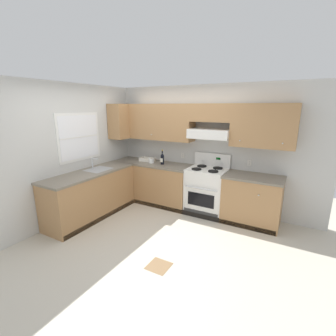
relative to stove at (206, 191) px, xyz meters
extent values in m
plane|color=beige|center=(-0.66, -1.25, -0.48)|extent=(7.04, 7.04, 0.00)
cube|color=olive|center=(0.06, -1.94, -0.48)|extent=(0.30, 0.30, 0.01)
cube|color=silver|center=(-0.20, 0.37, 0.80)|extent=(4.68, 0.12, 2.55)
cube|color=#A87A4C|center=(-1.27, 0.13, 1.32)|extent=(1.74, 0.34, 0.76)
cube|color=#A87A4C|center=(0.95, 0.13, 1.32)|extent=(1.09, 0.34, 0.76)
cube|color=#A87A4C|center=(0.00, 0.13, 1.53)|extent=(0.80, 0.34, 0.34)
cube|color=white|center=(0.00, 0.09, 1.14)|extent=(0.80, 0.46, 0.17)
cube|color=white|center=(0.00, -0.13, 1.07)|extent=(0.80, 0.03, 0.04)
sphere|color=silver|center=(-1.27, -0.05, 1.06)|extent=(0.02, 0.02, 0.02)
sphere|color=silver|center=(0.60, -0.05, 1.06)|extent=(0.02, 0.02, 0.02)
sphere|color=silver|center=(1.29, -0.05, 1.06)|extent=(0.02, 0.02, 0.02)
cube|color=silver|center=(-0.69, 0.29, 0.60)|extent=(0.08, 0.01, 0.12)
cube|color=silver|center=(-0.69, 0.29, 0.62)|extent=(0.03, 0.00, 0.03)
cube|color=silver|center=(-0.69, 0.29, 0.58)|extent=(0.03, 0.00, 0.03)
cube|color=silver|center=(0.74, 0.29, 0.60)|extent=(0.08, 0.01, 0.12)
cube|color=silver|center=(0.74, 0.29, 0.62)|extent=(0.03, 0.00, 0.03)
cube|color=silver|center=(0.74, 0.29, 0.58)|extent=(0.03, 0.00, 0.03)
cube|color=silver|center=(-2.28, -1.15, 0.80)|extent=(0.12, 4.00, 2.55)
cube|color=white|center=(-2.22, -1.16, 1.07)|extent=(0.04, 1.00, 0.92)
cube|color=white|center=(-2.20, -1.16, 1.07)|extent=(0.01, 0.90, 0.82)
cube|color=white|center=(-2.20, -1.16, 1.07)|extent=(0.01, 0.90, 0.02)
cube|color=#A87A4C|center=(-2.04, -0.05, 1.32)|extent=(0.34, 0.64, 0.76)
cube|color=#A87A4C|center=(-1.29, -0.01, -0.04)|extent=(1.80, 0.61, 0.87)
cube|color=#756B5B|center=(-1.29, -0.01, 0.41)|extent=(1.83, 0.63, 0.04)
cube|color=#A87A4C|center=(0.89, -0.01, -0.04)|extent=(1.01, 0.61, 0.87)
cube|color=#756B5B|center=(0.89, -0.01, 0.41)|extent=(1.03, 0.63, 0.04)
cube|color=black|center=(-0.40, -0.28, -0.43)|extent=(3.54, 0.06, 0.09)
sphere|color=silver|center=(-1.65, -0.33, 0.20)|extent=(0.03, 0.03, 0.03)
sphere|color=silver|center=(1.04, -0.33, 0.20)|extent=(0.03, 0.03, 0.03)
cube|color=#A87A4C|center=(-1.90, -1.26, -0.04)|extent=(0.61, 1.89, 0.87)
cube|color=#756B5B|center=(-1.90, -1.26, 0.41)|extent=(0.63, 1.91, 0.04)
cube|color=black|center=(-1.63, -1.26, -0.43)|extent=(0.06, 1.85, 0.09)
cube|color=#999B9E|center=(-1.90, -1.02, 0.43)|extent=(0.40, 0.48, 0.01)
cube|color=#28282B|center=(-1.90, -1.02, 0.36)|extent=(0.34, 0.42, 0.14)
cylinder|color=silver|center=(-2.06, -1.02, 0.54)|extent=(0.03, 0.03, 0.22)
cylinder|color=silver|center=(-1.98, -1.02, 0.64)|extent=(0.16, 0.02, 0.02)
cube|color=white|center=(0.00, 0.00, -0.02)|extent=(0.76, 0.58, 0.91)
cube|color=black|center=(0.00, -0.30, -0.10)|extent=(0.53, 0.01, 0.26)
cylinder|color=silver|center=(0.00, -0.32, 0.14)|extent=(0.65, 0.02, 0.02)
cube|color=#333333|center=(0.00, -0.30, -0.38)|extent=(0.70, 0.01, 0.11)
cube|color=white|center=(0.00, 0.00, 0.44)|extent=(0.76, 0.58, 0.02)
cube|color=white|center=(0.00, 0.27, 0.58)|extent=(0.76, 0.04, 0.29)
cube|color=#053F0C|center=(0.13, 0.25, 0.63)|extent=(0.09, 0.01, 0.04)
cylinder|color=black|center=(-0.17, -0.14, 0.46)|extent=(0.19, 0.19, 0.02)
cylinder|color=black|center=(-0.17, -0.14, 0.45)|extent=(0.07, 0.07, 0.01)
cylinder|color=black|center=(0.17, -0.14, 0.46)|extent=(0.19, 0.19, 0.02)
cylinder|color=black|center=(0.17, -0.14, 0.45)|extent=(0.07, 0.07, 0.01)
cylinder|color=black|center=(-0.17, 0.14, 0.46)|extent=(0.19, 0.19, 0.02)
cylinder|color=black|center=(-0.17, 0.14, 0.45)|extent=(0.07, 0.07, 0.01)
cylinder|color=black|center=(0.17, 0.14, 0.46)|extent=(0.19, 0.19, 0.02)
cylinder|color=black|center=(0.17, 0.14, 0.45)|extent=(0.07, 0.07, 0.01)
cylinder|color=white|center=(-0.21, 0.25, 0.55)|extent=(0.04, 0.02, 0.04)
cylinder|color=white|center=(-0.07, 0.25, 0.55)|extent=(0.04, 0.02, 0.04)
cylinder|color=white|center=(0.07, 0.25, 0.55)|extent=(0.04, 0.02, 0.04)
cylinder|color=white|center=(0.21, 0.25, 0.55)|extent=(0.04, 0.02, 0.04)
cylinder|color=black|center=(-1.02, -0.02, 0.53)|extent=(0.07, 0.07, 0.20)
cone|color=black|center=(-1.02, -0.02, 0.65)|extent=(0.07, 0.07, 0.04)
cylinder|color=black|center=(-1.02, -0.02, 0.71)|extent=(0.03, 0.03, 0.08)
cylinder|color=gold|center=(-1.02, -0.02, 0.74)|extent=(0.03, 0.03, 0.02)
cube|color=silver|center=(-1.02, -0.06, 0.53)|extent=(0.06, 0.00, 0.09)
cube|color=white|center=(-1.48, 0.08, 0.44)|extent=(0.26, 0.16, 0.02)
cube|color=white|center=(-1.48, -0.02, 0.47)|extent=(0.33, 0.01, 0.08)
cube|color=white|center=(-1.48, 0.17, 0.47)|extent=(0.33, 0.01, 0.08)
cube|color=white|center=(-1.64, 0.08, 0.47)|extent=(0.01, 0.17, 0.08)
cube|color=white|center=(-1.33, 0.08, 0.47)|extent=(0.01, 0.17, 0.08)
cylinder|color=white|center=(-1.30, -0.03, 0.49)|extent=(0.11, 0.11, 0.11)
cylinder|color=#9E7A51|center=(-1.30, -0.03, 0.54)|extent=(0.04, 0.04, 0.01)
camera|label=1|loc=(1.58, -4.37, 1.65)|focal=25.71mm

